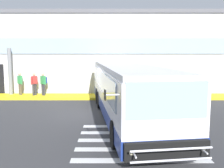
% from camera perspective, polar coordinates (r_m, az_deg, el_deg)
% --- Properties ---
extents(ground_plane, '(80.00, 90.00, 0.02)m').
position_cam_1_polar(ground_plane, '(13.86, -4.66, -6.74)').
color(ground_plane, '#353538').
rests_on(ground_plane, ground).
extents(bay_paint_stripes, '(4.40, 3.96, 0.01)m').
position_cam_1_polar(bay_paint_stripes, '(9.83, 5.32, -12.61)').
color(bay_paint_stripes, silver).
rests_on(bay_paint_stripes, ground).
extents(terminal_building, '(25.26, 13.80, 6.56)m').
position_cam_1_polar(terminal_building, '(25.12, -4.21, 7.13)').
color(terminal_building, '#B7B7BC').
rests_on(terminal_building, ground).
extents(boarding_curb, '(27.46, 2.00, 0.15)m').
position_cam_1_polar(boarding_curb, '(18.53, -3.49, -2.88)').
color(boarding_curb, yellow).
rests_on(boarding_curb, ground).
extents(entry_support_column, '(0.28, 0.28, 3.49)m').
position_cam_1_polar(entry_support_column, '(20.36, -22.28, 2.67)').
color(entry_support_column, slate).
rests_on(entry_support_column, boarding_curb).
extents(bus_main_foreground, '(4.07, 12.11, 2.70)m').
position_cam_1_polar(bus_main_foreground, '(12.57, 3.44, -1.92)').
color(bus_main_foreground, silver).
rests_on(bus_main_foreground, ground).
extents(passenger_near_column, '(0.46, 0.43, 1.68)m').
position_cam_1_polar(passenger_near_column, '(19.91, -20.30, 0.32)').
color(passenger_near_column, '#4C4233').
rests_on(passenger_near_column, boarding_curb).
extents(passenger_by_doorway, '(0.40, 0.49, 1.68)m').
position_cam_1_polar(passenger_by_doorway, '(19.39, -17.37, 0.26)').
color(passenger_by_doorway, '#2D2D33').
rests_on(passenger_by_doorway, boarding_curb).
extents(passenger_at_curb_edge, '(0.52, 0.50, 1.68)m').
position_cam_1_polar(passenger_at_curb_edge, '(19.17, -15.42, 0.36)').
color(passenger_at_curb_edge, '#2D2D33').
rests_on(passenger_at_curb_edge, boarding_curb).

